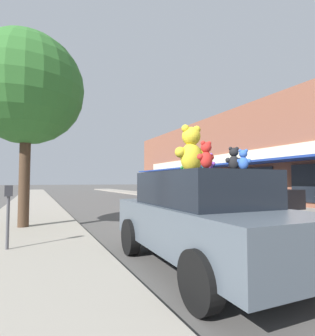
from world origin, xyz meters
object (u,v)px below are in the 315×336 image
object	(u,v)px
teddy_bear_giant	(191,150)
teddy_bear_white	(188,165)
teddy_bear_red	(206,155)
teddy_bear_blue	(243,160)
plush_art_car	(200,217)
teddy_bear_purple	(209,163)
teddy_bear_green	(184,167)
teddy_bear_teal	(205,161)
teddy_bear_cream	(207,165)
street_tree	(27,89)
teddy_bear_pink	(195,164)
parked_car_far_center	(250,194)
parking_meter	(8,208)
parked_car_far_right	(174,189)
teddy_bear_black	(234,159)

from	to	relation	value
teddy_bear_giant	teddy_bear_white	xyz separation A→B (m)	(0.28, 0.56, -0.25)
teddy_bear_red	teddy_bear_blue	distance (m)	0.70
teddy_bear_giant	plush_art_car	bearing A→B (deg)	78.53
teddy_bear_blue	teddy_bear_white	size ratio (longest dim) A/B	0.79
plush_art_car	teddy_bear_red	size ratio (longest dim) A/B	11.75
teddy_bear_white	teddy_bear_purple	bearing A→B (deg)	109.93
plush_art_car	teddy_bear_green	xyz separation A→B (m)	(0.16, 0.78, 0.91)
teddy_bear_giant	teddy_bear_white	world-z (taller)	teddy_bear_giant
teddy_bear_teal	teddy_bear_white	world-z (taller)	teddy_bear_white
teddy_bear_teal	teddy_bear_blue	world-z (taller)	same
plush_art_car	teddy_bear_teal	size ratio (longest dim) A/B	14.15
teddy_bear_white	teddy_bear_green	world-z (taller)	teddy_bear_white
teddy_bear_red	teddy_bear_cream	size ratio (longest dim) A/B	1.44
teddy_bear_white	street_tree	distance (m)	5.77
teddy_bear_red	teddy_bear_pink	distance (m)	1.81
parked_car_far_center	parking_meter	distance (m)	10.00
teddy_bear_cream	parked_car_far_center	xyz separation A→B (m)	(6.33, 5.44, -0.86)
teddy_bear_pink	teddy_bear_white	bearing A→B (deg)	-89.34
teddy_bear_purple	parking_meter	distance (m)	4.05
teddy_bear_purple	parked_car_far_center	distance (m)	8.55
teddy_bear_pink	teddy_bear_blue	bearing A→B (deg)	92.21
street_tree	parked_car_far_right	bearing A→B (deg)	39.50
teddy_bear_teal	teddy_bear_green	distance (m)	1.26
teddy_bear_green	street_tree	bearing A→B (deg)	-75.03
teddy_bear_cream	teddy_bear_white	world-z (taller)	teddy_bear_white
plush_art_car	teddy_bear_black	world-z (taller)	teddy_bear_black
street_tree	teddy_bear_green	bearing A→B (deg)	-54.47
parked_car_far_center	teddy_bear_purple	bearing A→B (deg)	-138.94
teddy_bear_red	teddy_bear_teal	bearing A→B (deg)	-127.42
teddy_bear_giant	teddy_bear_white	distance (m)	0.68
teddy_bear_white	street_tree	size ratio (longest dim) A/B	0.06
teddy_bear_purple	parked_car_far_center	xyz separation A→B (m)	(6.41, 5.59, -0.89)
teddy_bear_purple	teddy_bear_red	bearing A→B (deg)	90.42
teddy_bear_white	parked_car_far_center	world-z (taller)	teddy_bear_white
teddy_bear_giant	teddy_bear_purple	bearing A→B (deg)	85.52
teddy_bear_teal	teddy_bear_white	xyz separation A→B (m)	(0.53, 1.37, 0.04)
parked_car_far_right	street_tree	xyz separation A→B (m)	(-9.32, -7.68, 3.39)
teddy_bear_cream	parking_meter	bearing A→B (deg)	-100.62
teddy_bear_cream	parked_car_far_center	size ratio (longest dim) A/B	0.06
teddy_bear_blue	street_tree	world-z (taller)	street_tree
teddy_bear_blue	teddy_bear_white	distance (m)	1.88
teddy_bear_giant	parked_car_far_center	bearing A→B (deg)	-142.79
teddy_bear_blue	teddy_bear_pink	size ratio (longest dim) A/B	0.84
parked_car_far_center	parking_meter	size ratio (longest dim) A/B	3.31
teddy_bear_giant	teddy_bear_green	size ratio (longest dim) A/B	3.31
teddy_bear_giant	parked_car_far_center	distance (m)	8.18
parked_car_far_right	parked_car_far_center	bearing A→B (deg)	-90.00
teddy_bear_purple	teddy_bear_green	size ratio (longest dim) A/B	1.13
teddy_bear_purple	teddy_bear_pink	world-z (taller)	teddy_bear_pink
teddy_bear_black	parked_car_far_right	distance (m)	15.00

